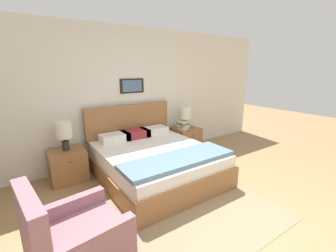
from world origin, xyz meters
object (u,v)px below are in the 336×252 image
at_px(armchair, 74,243).
at_px(table_lamp_by_door, 186,114).
at_px(bed, 155,161).
at_px(nightstand_by_door, 186,139).
at_px(table_lamp_near_window, 64,131).
at_px(nightstand_near_window, 68,165).

relative_size(armchair, table_lamp_by_door, 1.90).
bearing_deg(armchair, table_lamp_by_door, 116.91).
distance_m(bed, armchair, 1.96).
bearing_deg(table_lamp_by_door, bed, -149.19).
height_order(nightstand_by_door, table_lamp_by_door, table_lamp_by_door).
bearing_deg(armchair, table_lamp_near_window, 163.25).
bearing_deg(table_lamp_by_door, nightstand_near_window, -179.77).
bearing_deg(armchair, nightstand_near_window, 163.35).
distance_m(table_lamp_near_window, table_lamp_by_door, 2.50).
height_order(bed, table_lamp_near_window, bed).
height_order(table_lamp_near_window, table_lamp_by_door, same).
bearing_deg(table_lamp_near_window, bed, -30.76).
xyz_separation_m(bed, table_lamp_near_window, (-1.25, 0.75, 0.54)).
bearing_deg(table_lamp_near_window, table_lamp_by_door, 0.00).
distance_m(bed, nightstand_by_door, 1.46).
bearing_deg(table_lamp_near_window, armchair, -99.36).
bearing_deg(bed, nightstand_near_window, 149.69).
xyz_separation_m(armchair, nightstand_near_window, (0.31, 1.91, -0.03)).
bearing_deg(nightstand_near_window, table_lamp_by_door, 0.23).
bearing_deg(table_lamp_near_window, nightstand_by_door, -0.23).
bearing_deg(table_lamp_near_window, nightstand_near_window, -117.17).
relative_size(bed, nightstand_by_door, 3.66).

